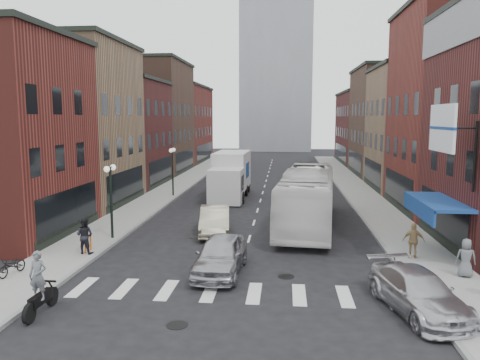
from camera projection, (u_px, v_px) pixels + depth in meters
name	position (u px, v px, depth m)	size (l,w,h in m)	color
ground	(241.00, 268.00, 20.84)	(160.00, 160.00, 0.00)	black
sidewalk_left	(172.00, 189.00, 43.33)	(3.00, 74.00, 0.15)	gray
sidewalk_right	(358.00, 192.00, 41.73)	(3.00, 74.00, 0.15)	gray
curb_left	(188.00, 190.00, 43.20)	(0.20, 74.00, 0.16)	gray
curb_right	(341.00, 192.00, 41.88)	(0.20, 74.00, 0.16)	gray
crosswalk_stripes	(233.00, 292.00, 17.88)	(12.00, 2.20, 0.01)	silver
bldg_left_mid_a	(60.00, 124.00, 35.24)	(10.30, 10.20, 12.30)	#826248
bldg_left_mid_b	(110.00, 133.00, 45.24)	(10.30, 10.20, 10.30)	#471A19
bldg_left_far_a	(143.00, 117.00, 55.89)	(10.30, 12.20, 13.30)	#4B3125
bldg_left_far_b	(172.00, 124.00, 69.84)	(10.30, 16.20, 11.30)	maroon
bldg_right_mid_a	(475.00, 110.00, 32.29)	(10.30, 10.20, 14.30)	maroon
bldg_right_mid_b	(430.00, 128.00, 42.35)	(10.30, 10.20, 11.30)	#826248
bldg_right_far_a	(400.00, 122.00, 53.14)	(10.30, 12.20, 12.30)	#4B3125
bldg_right_far_b	(376.00, 128.00, 67.09)	(10.30, 16.20, 10.30)	#471A19
awning_blue	(433.00, 203.00, 22.11)	(1.80, 5.00, 0.78)	navy
billboard_sign	(444.00, 130.00, 19.71)	(1.52, 3.00, 3.70)	black
distant_tower	(277.00, 26.00, 94.47)	(14.00, 14.00, 50.00)	#9399A0
streetlamp_near	(111.00, 187.00, 25.09)	(0.32, 1.22, 4.11)	black
streetlamp_far	(172.00, 163.00, 38.90)	(0.32, 1.22, 4.11)	black
bike_rack	(88.00, 244.00, 22.76)	(0.08, 0.68, 0.80)	#D8590C
box_truck	(230.00, 176.00, 38.71)	(2.81, 8.68, 3.75)	silver
motorcycle_rider	(39.00, 285.00, 15.73)	(0.62, 2.19, 2.23)	black
transit_bus	(308.00, 198.00, 28.63)	(2.96, 12.65, 3.52)	silver
sedan_left_near	(220.00, 255.00, 20.00)	(1.91, 4.74, 1.62)	#AAA9AE
sedan_left_far	(215.00, 220.00, 26.85)	(1.64, 4.71, 1.55)	beige
curb_car	(418.00, 292.00, 16.00)	(1.98, 4.87, 1.41)	silver
parked_bicycle	(12.00, 266.00, 19.38)	(0.53, 1.51, 0.80)	black
ped_left_solo	(85.00, 235.00, 22.41)	(0.85, 0.49, 1.75)	black
ped_right_b	(414.00, 240.00, 21.71)	(0.96, 0.48, 1.64)	#94774B
ped_right_c	(466.00, 258.00, 19.11)	(0.78, 0.51, 1.60)	slate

